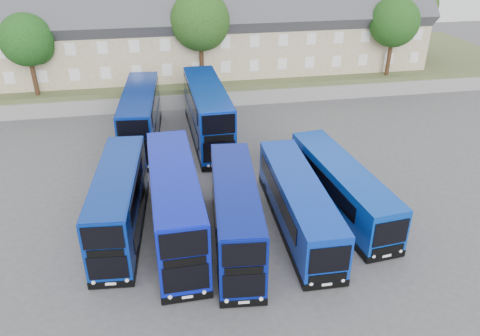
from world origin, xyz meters
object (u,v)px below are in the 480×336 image
(dd_front_mid, at_px, (176,206))
(coach_east_a, at_px, (298,205))
(tree_west, at_px, (29,42))
(tree_east, at_px, (395,24))
(tree_far, at_px, (415,7))
(tree_mid, at_px, (202,23))
(dd_front_left, at_px, (120,204))

(dd_front_mid, xyz_separation_m, coach_east_a, (7.40, -0.18, -0.64))
(tree_west, distance_m, tree_east, 36.00)
(dd_front_mid, bearing_deg, tree_west, 115.99)
(dd_front_mid, height_order, tree_far, tree_far)
(tree_far, bearing_deg, tree_mid, -165.96)
(dd_front_left, height_order, tree_mid, tree_mid)
(dd_front_mid, distance_m, tree_west, 25.96)
(dd_front_mid, xyz_separation_m, tree_far, (30.29, 29.66, 5.51))
(tree_east, bearing_deg, dd_front_left, -142.01)
(tree_west, height_order, tree_mid, tree_mid)
(coach_east_a, bearing_deg, tree_east, 54.73)
(tree_mid, xyz_separation_m, tree_east, (20.00, -0.50, -0.68))
(tree_far, bearing_deg, coach_east_a, -127.49)
(tree_mid, height_order, tree_east, tree_mid)
(tree_west, xyz_separation_m, tree_east, (36.00, 0.00, 0.34))
(coach_east_a, distance_m, tree_east, 28.99)
(tree_mid, bearing_deg, coach_east_a, -82.39)
(tree_east, distance_m, tree_far, 9.23)
(tree_mid, bearing_deg, dd_front_left, -108.92)
(dd_front_mid, bearing_deg, tree_far, 43.06)
(tree_west, bearing_deg, tree_mid, 1.79)
(tree_west, bearing_deg, dd_front_mid, -62.66)
(tree_east, bearing_deg, coach_east_a, -126.47)
(dd_front_mid, relative_size, coach_east_a, 0.97)
(tree_mid, distance_m, tree_far, 26.80)
(coach_east_a, xyz_separation_m, tree_mid, (-3.12, 23.34, 6.49))
(dd_front_left, relative_size, tree_mid, 1.14)
(coach_east_a, relative_size, tree_mid, 1.29)
(tree_west, relative_size, tree_far, 0.88)
(coach_east_a, bearing_deg, tree_far, 53.72)
(dd_front_mid, distance_m, tree_far, 42.75)
(coach_east_a, height_order, tree_far, tree_far)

